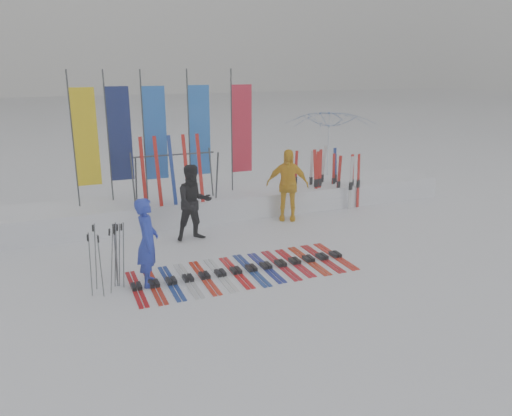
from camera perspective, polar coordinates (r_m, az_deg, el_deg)
name	(u,v)px	position (r m, az deg, el deg)	size (l,w,h in m)	color
ground	(279,283)	(9.38, 2.62, -8.55)	(120.00, 120.00, 0.00)	white
snow_bank	(206,205)	(13.33, -5.71, 0.34)	(14.00, 1.60, 0.60)	white
person_blue	(147,242)	(9.23, -12.30, -3.83)	(0.60, 0.39, 1.64)	#1F34B9
person_black	(194,203)	(11.41, -7.12, 0.59)	(0.85, 0.66, 1.75)	black
person_yellow	(287,185)	(12.84, 3.60, 2.66)	(1.08, 0.45, 1.85)	yellow
tent_canopy	(330,149)	(16.21, 8.41, 6.69)	(2.82, 2.88, 2.59)	white
ski_row	(243,270)	(9.84, -1.50, -7.08)	(4.32, 1.69, 0.07)	#B30E11
pole_cluster	(111,258)	(9.28, -16.27, -5.50)	(0.65, 0.63, 1.25)	#595B60
feather_flags	(162,133)	(12.85, -10.73, 8.41)	(4.54, 0.30, 3.20)	#383A3F
ski_rack	(175,171)	(12.48, -9.23, 4.24)	(2.04, 0.80, 1.23)	#383A3F
upright_skis	(329,179)	(14.20, 8.30, 3.27)	(1.56, 1.12, 1.69)	red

